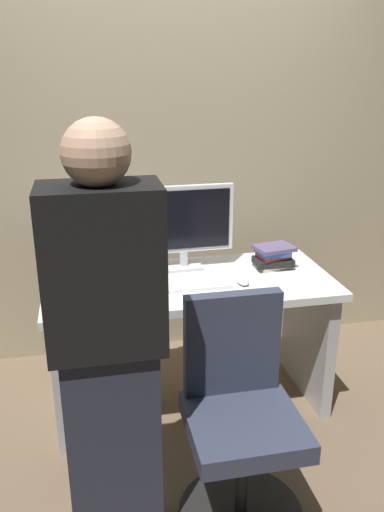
% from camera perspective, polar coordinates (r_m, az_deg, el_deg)
% --- Properties ---
extents(ground_plane, '(9.00, 9.00, 0.00)m').
position_cam_1_polar(ground_plane, '(3.06, -0.20, -15.57)').
color(ground_plane, brown).
extents(wall_back, '(6.40, 0.10, 3.00)m').
position_cam_1_polar(wall_back, '(3.24, -2.98, 14.97)').
color(wall_back, tan).
rests_on(wall_back, ground).
extents(desk, '(1.48, 0.67, 0.74)m').
position_cam_1_polar(desk, '(2.80, -0.21, -6.93)').
color(desk, white).
rests_on(desk, ground).
extents(office_chair, '(0.52, 0.52, 0.94)m').
position_cam_1_polar(office_chair, '(2.22, 5.18, -17.64)').
color(office_chair, black).
rests_on(office_chair, ground).
extents(person_at_desk, '(0.40, 0.24, 1.64)m').
position_cam_1_polar(person_at_desk, '(1.90, -9.09, -9.97)').
color(person_at_desk, '#262838').
rests_on(person_at_desk, ground).
extents(monitor, '(0.54, 0.14, 0.46)m').
position_cam_1_polar(monitor, '(2.78, -1.04, 3.63)').
color(monitor, silver).
rests_on(monitor, desk).
extents(keyboard, '(0.43, 0.13, 0.02)m').
position_cam_1_polar(keyboard, '(2.61, -0.50, -3.25)').
color(keyboard, white).
rests_on(keyboard, desk).
extents(mouse, '(0.06, 0.10, 0.03)m').
position_cam_1_polar(mouse, '(2.66, 5.53, -2.71)').
color(mouse, white).
rests_on(mouse, desk).
extents(cup_near_keyboard, '(0.08, 0.08, 0.09)m').
position_cam_1_polar(cup_near_keyboard, '(2.57, -9.44, -3.07)').
color(cup_near_keyboard, white).
rests_on(cup_near_keyboard, desk).
extents(cup_by_monitor, '(0.07, 0.07, 0.09)m').
position_cam_1_polar(cup_by_monitor, '(2.77, -10.43, -1.43)').
color(cup_by_monitor, white).
rests_on(cup_by_monitor, desk).
extents(book_stack, '(0.23, 0.19, 0.12)m').
position_cam_1_polar(book_stack, '(2.88, 8.82, -0.05)').
color(book_stack, beige).
rests_on(book_stack, desk).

